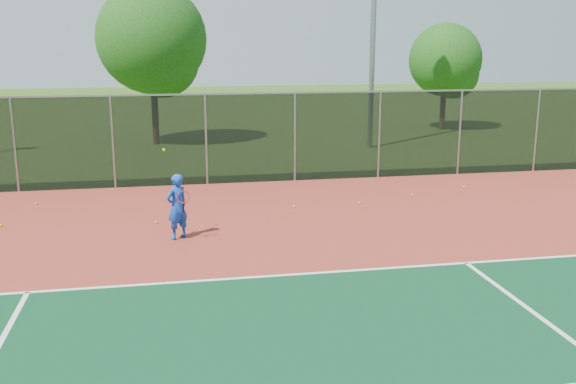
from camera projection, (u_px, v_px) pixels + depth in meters
ground at (435, 332)px, 10.64m from camera, size 120.00×120.00×0.00m
court_apron at (394, 287)px, 12.56m from camera, size 30.00×20.00×0.02m
fence_back at (295, 136)px, 21.76m from camera, size 30.00×0.06×3.03m
tennis_player at (177, 206)px, 15.44m from camera, size 0.70×0.74×2.22m
practice_ball_0 at (156, 222)px, 16.88m from camera, size 0.07×0.07×0.07m
practice_ball_1 at (1, 225)px, 16.60m from camera, size 0.07×0.07×0.07m
practice_ball_3 at (36, 204)px, 18.81m from camera, size 0.07×0.07×0.07m
practice_ball_4 at (464, 187)px, 20.97m from camera, size 0.07×0.07×0.07m
practice_ball_5 at (413, 194)px, 19.97m from camera, size 0.07×0.07×0.07m
practice_ball_6 at (360, 203)px, 18.94m from camera, size 0.07×0.07×0.07m
practice_ball_7 at (294, 207)px, 18.48m from camera, size 0.07×0.07×0.07m
tree_back_left at (154, 44)px, 28.90m from camera, size 4.96×4.96×7.29m
tree_back_mid at (447, 63)px, 34.08m from camera, size 3.85×3.85×5.66m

